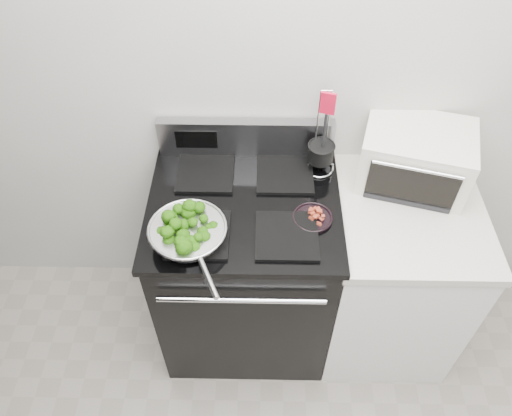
{
  "coord_description": "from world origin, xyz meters",
  "views": [
    {
      "loc": [
        -0.23,
        0.04,
        2.44
      ],
      "look_at": [
        -0.25,
        1.36,
        0.98
      ],
      "focal_mm": 35.0,
      "sensor_mm": 36.0,
      "label": 1
    }
  ],
  "objects_px": {
    "utensil_holder": "(320,156)",
    "toaster_oven": "(415,157)",
    "gas_range": "(246,269)",
    "skillet": "(188,233)",
    "bacon_plate": "(313,216)"
  },
  "relations": [
    {
      "from": "bacon_plate",
      "to": "toaster_oven",
      "type": "bearing_deg",
      "value": 31.53
    },
    {
      "from": "toaster_oven",
      "to": "gas_range",
      "type": "bearing_deg",
      "value": -150.21
    },
    {
      "from": "gas_range",
      "to": "utensil_holder",
      "type": "relative_size",
      "value": 2.81
    },
    {
      "from": "bacon_plate",
      "to": "utensil_holder",
      "type": "relative_size",
      "value": 0.4
    },
    {
      "from": "skillet",
      "to": "bacon_plate",
      "type": "distance_m",
      "value": 0.49
    },
    {
      "from": "gas_range",
      "to": "toaster_oven",
      "type": "height_order",
      "value": "toaster_oven"
    },
    {
      "from": "gas_range",
      "to": "bacon_plate",
      "type": "distance_m",
      "value": 0.56
    },
    {
      "from": "utensil_holder",
      "to": "skillet",
      "type": "bearing_deg",
      "value": -125.1
    },
    {
      "from": "gas_range",
      "to": "skillet",
      "type": "distance_m",
      "value": 0.58
    },
    {
      "from": "bacon_plate",
      "to": "utensil_holder",
      "type": "height_order",
      "value": "utensil_holder"
    },
    {
      "from": "utensil_holder",
      "to": "toaster_oven",
      "type": "relative_size",
      "value": 0.79
    },
    {
      "from": "gas_range",
      "to": "toaster_oven",
      "type": "distance_m",
      "value": 0.92
    },
    {
      "from": "utensil_holder",
      "to": "toaster_oven",
      "type": "xyz_separation_m",
      "value": [
        0.39,
        -0.02,
        0.02
      ]
    },
    {
      "from": "gas_range",
      "to": "utensil_holder",
      "type": "distance_m",
      "value": 0.65
    },
    {
      "from": "skillet",
      "to": "toaster_oven",
      "type": "xyz_separation_m",
      "value": [
        0.91,
        0.39,
        0.05
      ]
    }
  ]
}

